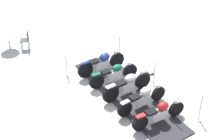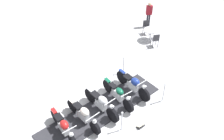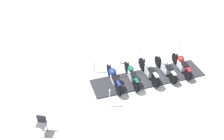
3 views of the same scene
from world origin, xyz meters
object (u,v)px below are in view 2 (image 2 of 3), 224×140
(cafe_table, at_px, (151,32))
(cafe_chair_across_table, at_px, (146,26))
(motorcycle_forest, at_px, (118,94))
(stanchion_right_mid, at_px, (122,124))
(bystander_person, at_px, (149,12))
(motorcycle_maroon, at_px, (64,127))
(motorcycle_cream, at_px, (84,115))
(info_placard, at_px, (141,126))
(cafe_chair_near_table, at_px, (155,39))
(motorcycle_chrome, at_px, (101,103))
(stanchion_left_rear, at_px, (123,68))
(motorcycle_navy, at_px, (133,84))
(stanchion_right_rear, at_px, (163,95))

(cafe_table, xyz_separation_m, cafe_chair_across_table, (-0.03, -0.82, -0.03))
(motorcycle_forest, xyz_separation_m, stanchion_right_mid, (0.31, 1.62, -0.13))
(motorcycle_forest, height_order, bystander_person, bystander_person)
(motorcycle_maroon, relative_size, cafe_chair_across_table, 2.26)
(motorcycle_cream, distance_m, stanchion_right_mid, 1.65)
(info_placard, distance_m, cafe_chair_near_table, 6.28)
(stanchion_right_mid, bearing_deg, bystander_person, -118.39)
(motorcycle_chrome, xyz_separation_m, bystander_person, (-4.89, -6.78, 0.52))
(cafe_chair_near_table, relative_size, cafe_chair_across_table, 1.00)
(motorcycle_chrome, height_order, bystander_person, bystander_person)
(stanchion_left_rear, bearing_deg, cafe_table, -134.00)
(motorcycle_maroon, bearing_deg, motorcycle_chrome, 94.39)
(motorcycle_chrome, height_order, info_placard, motorcycle_chrome)
(motorcycle_navy, relative_size, stanchion_left_rear, 2.05)
(stanchion_right_rear, distance_m, cafe_chair_near_table, 4.62)
(info_placard, bearing_deg, motorcycle_cream, -45.46)
(motorcycle_forest, relative_size, cafe_chair_near_table, 2.33)
(cafe_chair_across_table, bearing_deg, cafe_chair_near_table, 0.19)
(stanchion_left_rear, relative_size, cafe_chair_across_table, 1.13)
(motorcycle_maroon, xyz_separation_m, motorcycle_forest, (-2.62, -1.22, 0.00))
(motorcycle_cream, relative_size, cafe_chair_across_table, 2.22)
(bystander_person, bearing_deg, cafe_chair_near_table, -3.28)
(motorcycle_chrome, xyz_separation_m, motorcycle_navy, (-1.76, -0.80, 0.01))
(motorcycle_forest, distance_m, cafe_chair_across_table, 6.53)
(cafe_table, bearing_deg, motorcycle_cream, 46.35)
(motorcycle_maroon, xyz_separation_m, motorcycle_cream, (-0.88, -0.41, 0.02))
(motorcycle_navy, xyz_separation_m, stanchion_right_rear, (-1.15, 0.93, -0.15))
(stanchion_right_rear, bearing_deg, motorcycle_cream, 4.33)
(info_placard, bearing_deg, stanchion_right_mid, -28.22)
(stanchion_right_rear, xyz_separation_m, cafe_chair_near_table, (-1.44, -4.39, 0.15))
(stanchion_right_mid, bearing_deg, motorcycle_navy, -120.49)
(motorcycle_chrome, distance_m, cafe_chair_across_table, 7.36)
(motorcycle_cream, bearing_deg, cafe_chair_near_table, 105.08)
(motorcycle_forest, bearing_deg, stanchion_left_rear, 135.06)
(stanchion_right_rear, relative_size, cafe_table, 1.25)
(motorcycle_forest, bearing_deg, cafe_chair_across_table, 126.34)
(motorcycle_cream, xyz_separation_m, motorcycle_chrome, (-0.87, -0.42, 0.03))
(motorcycle_maroon, bearing_deg, cafe_chair_near_table, 108.94)
(info_placard, distance_m, bystander_person, 8.82)
(motorcycle_chrome, bearing_deg, bystander_person, 118.12)
(motorcycle_forest, bearing_deg, cafe_chair_near_table, 117.07)
(cafe_chair_near_table, bearing_deg, motorcycle_chrome, 136.32)
(stanchion_left_rear, height_order, cafe_table, stanchion_left_rear)
(info_placard, height_order, cafe_chair_across_table, cafe_chair_across_table)
(motorcycle_maroon, distance_m, motorcycle_chrome, 1.93)
(motorcycle_forest, xyz_separation_m, stanchion_right_rear, (-2.03, 0.53, -0.09))
(motorcycle_maroon, relative_size, stanchion_right_rear, 1.87)
(motorcycle_cream, relative_size, bystander_person, 1.17)
(motorcycle_chrome, relative_size, stanchion_right_mid, 1.89)
(stanchion_left_rear, bearing_deg, cafe_chair_near_table, -143.80)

